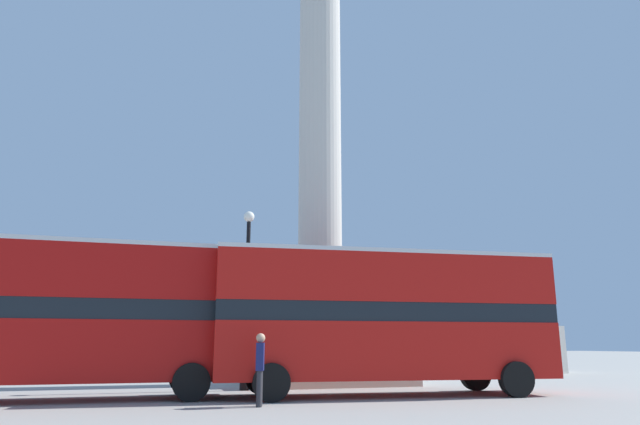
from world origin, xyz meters
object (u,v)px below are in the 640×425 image
Objects in this scene: street_lamp at (247,294)px; bus_b at (383,316)px; bus_a at (53,312)px; pedestrian_near_lamp at (260,365)px; equestrian_statue at (522,345)px; monument_column at (320,166)px.

bus_b is at bearing -42.29° from street_lamp.
pedestrian_near_lamp is (5.19, -2.97, -1.36)m from bus_a.
equestrian_statue is at bearing 24.14° from bus_a.
bus_a is 6.09× the size of pedestrian_near_lamp.
bus_b is at bearing 129.47° from pedestrian_near_lamp.
equestrian_statue is (21.92, 9.43, -0.88)m from bus_a.
equestrian_statue is (12.59, 10.53, -0.86)m from bus_b.
street_lamp is at bearing 21.81° from bus_a.
bus_b is 4.96m from street_lamp.
bus_a is 1.03× the size of bus_b.
equestrian_statue reaches higher than bus_b.
monument_column is at bearing 96.70° from bus_b.
monument_column reaches higher than bus_b.
monument_column reaches higher than bus_a.
pedestrian_near_lamp is (-4.02, -7.95, -7.95)m from monument_column.
pedestrian_near_lamp is at bearing -116.79° from monument_column.
bus_b is 5.90× the size of pedestrian_near_lamp.
bus_b is at bearing -5.88° from bus_a.
bus_b is 1.70× the size of street_lamp.
equestrian_statue reaches higher than pedestrian_near_lamp.
monument_column is 15.40m from equestrian_statue.
street_lamp is 3.47× the size of pedestrian_near_lamp.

